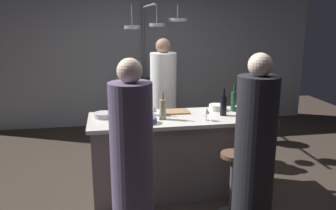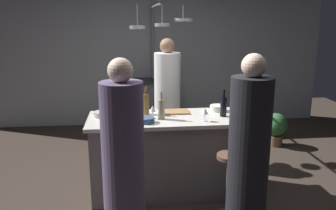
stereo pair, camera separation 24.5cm
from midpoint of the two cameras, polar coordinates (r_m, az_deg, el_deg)
The scene contains 23 objects.
ground_plane at distance 4.21m, azimuth 1.95°, elevation -13.85°, with size 9.00×9.00×0.00m, color #382D26.
back_wall at distance 6.59m, azimuth -1.52°, elevation 8.18°, with size 6.40×0.16×2.60m, color #9EA3A8.
kitchen_island at distance 4.02m, azimuth 2.00°, elevation -8.13°, with size 1.80×0.72×0.90m.
stove_range at distance 6.34m, azimuth -1.17°, elevation 0.12°, with size 0.80×0.64×0.89m.
chef at distance 4.88m, azimuth 1.33°, elevation 0.06°, with size 0.36×0.36×1.71m.
bar_stool_right at distance 3.61m, azimuth 11.87°, elevation -12.44°, with size 0.28×0.28×0.68m.
guest_right at distance 3.17m, azimuth 15.15°, elevation -8.37°, with size 0.36×0.36×1.69m.
bar_stool_left at distance 3.45m, azimuth -4.92°, elevation -13.48°, with size 0.28×0.28×0.68m.
guest_left at distance 2.95m, azimuth -4.90°, elevation -9.81°, with size 0.35×0.35×1.67m.
overhead_pot_rack at distance 5.58m, azimuth -0.28°, elevation 11.02°, with size 0.89×1.51×2.17m.
potted_plant at distance 5.80m, azimuth 18.31°, elevation -3.45°, with size 0.36×0.36×0.52m.
cutting_board at distance 4.05m, azimuth 2.89°, elevation -1.13°, with size 0.32×0.22×0.02m, color #997047.
pepper_mill at distance 3.62m, azimuth -5.84°, elevation -1.48°, with size 0.05×0.05×0.21m, color #382319.
wine_bottle_green at distance 4.14m, azimuth 12.59°, elevation 0.51°, with size 0.07×0.07×0.32m.
wine_bottle_white at distance 3.76m, azimuth 0.77°, elevation -0.63°, with size 0.07×0.07×0.30m.
wine_bottle_dark at distance 3.94m, azimuth 10.80°, elevation -0.19°, with size 0.07×0.07×0.30m.
wine_bottle_amber at distance 3.95m, azimuth -1.85°, elevation 0.18°, with size 0.07×0.07×0.32m.
wine_glass_near_right_guest at distance 3.72m, azimuth 7.92°, elevation -1.09°, with size 0.07×0.07×0.15m.
wine_glass_by_chef at distance 4.04m, azimuth 13.21°, elevation -0.12°, with size 0.07×0.07×0.15m.
wine_glass_near_left_guest at distance 3.78m, azimuth -0.67°, elevation -0.71°, with size 0.07×0.07×0.15m.
mixing_bowl_steel at distance 3.93m, azimuth -8.74°, elevation -1.48°, with size 0.21×0.21×0.06m, color #B7B7BC.
mixing_bowl_blue at distance 3.66m, azimuth -1.68°, elevation -2.47°, with size 0.18×0.18×0.06m, color #334C6B.
mixing_bowl_ceramic at distance 4.17m, azimuth 9.76°, elevation -0.52°, with size 0.18×0.18×0.07m, color silver.
Camera 2 is at (-0.42, -3.70, 1.96)m, focal length 37.37 mm.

